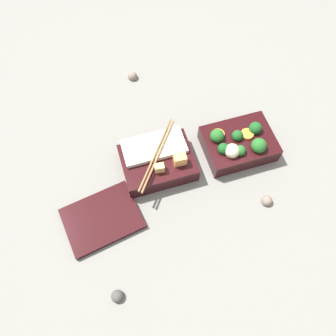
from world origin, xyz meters
TOP-DOWN VIEW (x-y plane):
  - ground_plane at (0.00, 0.00)m, footprint 3.00×3.00m
  - bento_tray_vegetable at (-0.11, 0.01)m, footprint 0.17×0.13m
  - bento_tray_rice at (0.10, -0.01)m, footprint 0.17×0.17m
  - bento_lid at (0.26, 0.09)m, footprint 0.19×0.15m
  - pebble_0 at (0.26, 0.27)m, footprint 0.03×0.03m
  - pebble_1 at (0.09, -0.31)m, footprint 0.03×0.03m
  - pebble_2 at (-0.12, 0.16)m, footprint 0.03×0.03m

SIDE VIEW (x-z plane):
  - ground_plane at x=0.00m, z-range 0.00..0.00m
  - bento_lid at x=0.26m, z-range 0.00..0.01m
  - pebble_2 at x=-0.12m, z-range -0.01..0.02m
  - pebble_0 at x=0.26m, z-range -0.01..0.02m
  - pebble_1 at x=0.09m, z-range -0.01..0.02m
  - bento_tray_rice at x=0.10m, z-range -0.01..0.07m
  - bento_tray_vegetable at x=-0.11m, z-range -0.01..0.07m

